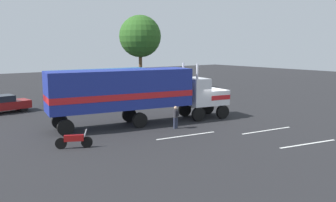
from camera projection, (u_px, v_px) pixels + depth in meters
ground_plane at (208, 118)px, 29.09m from camera, size 120.00×120.00×0.00m
lane_stripe_near at (186, 136)px, 23.21m from camera, size 4.37×0.86×0.01m
lane_stripe_mid at (267, 130)px, 24.62m from camera, size 4.37×0.82×0.01m
lane_stripe_far at (308, 144)px, 21.25m from camera, size 4.33×1.09×0.01m
semi_truck at (135, 91)px, 26.14m from camera, size 14.38×5.07×4.50m
person_bystander at (176, 116)px, 25.06m from camera, size 0.35×0.47×1.63m
parked_bus at (99, 82)px, 37.19m from camera, size 11.15×3.27×3.40m
parked_car at (3, 104)px, 30.96m from camera, size 4.58×2.29×1.57m
motorcycle at (74, 140)px, 20.28m from camera, size 1.94×1.02×1.12m
tree_left at (140, 36)px, 46.18m from camera, size 5.50×5.50×9.86m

